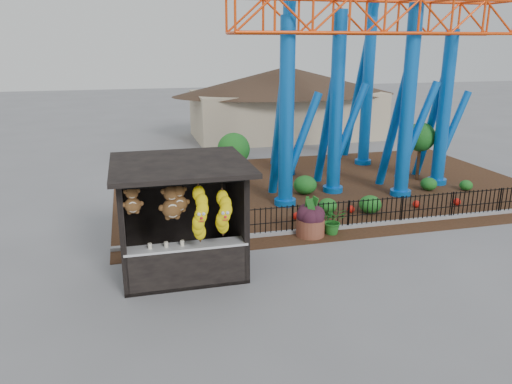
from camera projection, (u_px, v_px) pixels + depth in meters
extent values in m
plane|color=slate|center=(299.00, 276.00, 13.52)|extent=(120.00, 120.00, 0.00)
cube|color=#331E11|center=(325.00, 186.00, 21.89)|extent=(18.00, 12.00, 0.02)
cube|color=gray|center=(380.00, 224.00, 17.24)|extent=(18.00, 0.18, 0.12)
cube|color=black|center=(183.00, 267.00, 13.90)|extent=(3.20, 2.60, 0.10)
cube|color=black|center=(176.00, 205.00, 14.63)|extent=(3.20, 0.12, 3.00)
cube|color=black|center=(122.00, 223.00, 13.11)|extent=(0.12, 2.60, 3.00)
cube|color=black|center=(237.00, 214.00, 13.85)|extent=(0.12, 2.60, 3.00)
cube|color=black|center=(180.00, 165.00, 12.80)|extent=(3.50, 3.40, 0.12)
cube|color=black|center=(123.00, 241.00, 11.97)|extent=(0.14, 0.14, 3.00)
cube|color=black|center=(247.00, 229.00, 12.71)|extent=(0.14, 0.14, 3.00)
cube|color=black|center=(187.00, 267.00, 12.78)|extent=(3.00, 0.50, 1.10)
cube|color=silver|center=(186.00, 246.00, 12.62)|extent=(3.10, 0.55, 0.06)
cylinder|color=black|center=(185.00, 185.00, 11.75)|extent=(2.90, 0.04, 0.04)
cylinder|color=blue|center=(287.00, 115.00, 18.44)|extent=(0.56, 0.56, 7.00)
cylinder|color=blue|center=(285.00, 202.00, 19.41)|extent=(0.84, 0.84, 0.24)
cylinder|color=blue|center=(337.00, 105.00, 20.10)|extent=(0.56, 0.56, 7.30)
cylinder|color=blue|center=(333.00, 189.00, 21.12)|extent=(0.84, 0.84, 0.24)
cylinder|color=blue|center=(408.00, 104.00, 19.56)|extent=(0.56, 0.56, 7.50)
cylinder|color=blue|center=(400.00, 193.00, 20.60)|extent=(0.84, 0.84, 0.24)
cylinder|color=blue|center=(444.00, 110.00, 21.40)|extent=(0.56, 0.56, 6.60)
cylinder|color=blue|center=(437.00, 181.00, 22.31)|extent=(0.84, 0.84, 0.24)
cylinder|color=blue|center=(288.00, 73.00, 22.61)|extent=(0.56, 0.56, 9.50)
cylinder|color=blue|center=(286.00, 172.00, 23.94)|extent=(0.84, 0.84, 0.24)
cylinder|color=blue|center=(369.00, 60.00, 24.47)|extent=(0.56, 0.56, 10.50)
cylinder|color=blue|center=(363.00, 162.00, 25.94)|extent=(0.84, 0.84, 0.24)
cylinder|color=blue|center=(279.00, 134.00, 19.52)|extent=(0.36, 2.21, 5.85)
cylinder|color=blue|center=(301.00, 141.00, 19.18)|extent=(1.62, 0.32, 3.73)
cylinder|color=blue|center=(327.00, 124.00, 21.20)|extent=(0.36, 2.29, 6.10)
cylinder|color=blue|center=(348.00, 130.00, 20.86)|extent=(1.67, 0.32, 3.88)
cylinder|color=blue|center=(394.00, 124.00, 20.66)|extent=(0.36, 2.34, 6.26)
cylinder|color=blue|center=(417.00, 131.00, 20.33)|extent=(1.71, 0.32, 3.99)
cylinder|color=blue|center=(430.00, 126.00, 22.47)|extent=(0.36, 2.10, 5.53)
cylinder|color=blue|center=(452.00, 131.00, 22.13)|extent=(1.54, 0.32, 3.52)
cylinder|color=brown|center=(310.00, 227.00, 16.25)|extent=(1.15, 1.15, 0.59)
ellipsoid|color=#2F131F|center=(311.00, 209.00, 16.07)|extent=(0.70, 0.70, 0.64)
imported|color=#225619|center=(333.00, 220.00, 16.37)|extent=(0.87, 0.76, 0.92)
ellipsoid|color=#1A5B1B|center=(328.00, 206.00, 18.40)|extent=(0.68, 0.68, 0.55)
ellipsoid|color=#1A5B1B|center=(370.00, 204.00, 18.39)|extent=(0.82, 0.82, 0.66)
ellipsoid|color=#1A5B1B|center=(429.00, 184.00, 21.25)|extent=(0.69, 0.69, 0.55)
ellipsoid|color=#1A5B1B|center=(305.00, 185.00, 20.69)|extent=(0.97, 0.97, 0.77)
ellipsoid|color=#1A5B1B|center=(466.00, 185.00, 21.25)|extent=(0.54, 0.54, 0.44)
sphere|color=red|center=(297.00, 216.00, 17.70)|extent=(0.28, 0.28, 0.28)
sphere|color=red|center=(351.00, 209.00, 18.44)|extent=(0.28, 0.28, 0.28)
sphere|color=red|center=(416.00, 204.00, 19.03)|extent=(0.28, 0.28, 0.28)
sphere|color=red|center=(457.00, 202.00, 19.30)|extent=(0.28, 0.28, 0.28)
cube|color=#BFAD8C|center=(286.00, 115.00, 33.07)|extent=(12.00, 6.00, 3.00)
cone|color=#332319|center=(287.00, 78.00, 32.39)|extent=(15.00, 15.00, 1.80)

